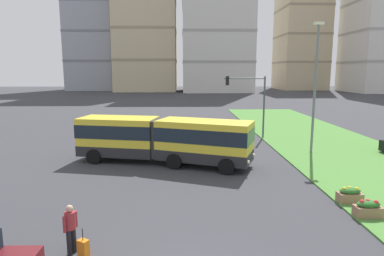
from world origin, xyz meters
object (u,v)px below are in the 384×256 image
at_px(apartment_tower_west, 92,20).
at_px(apartment_tower_westcentre, 145,1).
at_px(traffic_light_far_right, 251,96).
at_px(flower_planter_1, 368,208).
at_px(flower_planter_2, 350,195).
at_px(articulated_bus, 163,139).
at_px(streetlight_median, 315,83).
at_px(rolling_suitcase, 83,248).
at_px(apartment_tower_centre, 217,6).
at_px(apartment_tower_eastcentre, 302,24).
at_px(pedestrian_crossing, 70,226).

distance_m(apartment_tower_west, apartment_tower_westcentre, 20.10).
bearing_deg(traffic_light_far_right, flower_planter_1, -84.47).
bearing_deg(flower_planter_2, articulated_bus, 141.64).
xyz_separation_m(articulated_bus, streetlight_median, (11.03, 2.51, 3.59)).
xyz_separation_m(rolling_suitcase, apartment_tower_west, (-26.55, 104.33, 22.38)).
height_order(traffic_light_far_right, apartment_tower_centre, apartment_tower_centre).
relative_size(rolling_suitcase, flower_planter_1, 0.88).
bearing_deg(apartment_tower_westcentre, apartment_tower_centre, -9.24).
xyz_separation_m(flower_planter_1, apartment_tower_centre, (2.37, 91.34, 25.12)).
bearing_deg(apartment_tower_centre, traffic_light_far_right, -93.10).
bearing_deg(flower_planter_2, flower_planter_1, -90.00).
xyz_separation_m(apartment_tower_west, apartment_tower_centre, (40.04, -10.30, 2.85)).
xyz_separation_m(flower_planter_2, apartment_tower_westcentre, (-19.35, 93.30, 27.01)).
relative_size(traffic_light_far_right, streetlight_median, 0.59).
xyz_separation_m(flower_planter_2, apartment_tower_eastcentre, (32.38, 101.52, 21.59)).
distance_m(apartment_tower_westcentre, apartment_tower_eastcentre, 52.65).
height_order(streetlight_median, apartment_tower_west, apartment_tower_west).
relative_size(flower_planter_2, apartment_tower_centre, 0.02).
bearing_deg(rolling_suitcase, apartment_tower_west, 104.28).
xyz_separation_m(traffic_light_far_right, apartment_tower_eastcentre, (34.03, 85.98, 18.08)).
relative_size(apartment_tower_centre, apartment_tower_eastcentre, 1.16).
bearing_deg(apartment_tower_west, pedestrian_crossing, -75.93).
xyz_separation_m(flower_planter_1, streetlight_median, (1.90, 11.29, 4.82)).
relative_size(flower_planter_1, traffic_light_far_right, 0.19).
relative_size(traffic_light_far_right, apartment_tower_centre, 0.11).
relative_size(flower_planter_2, traffic_light_far_right, 0.19).
relative_size(articulated_bus, apartment_tower_centre, 0.23).
relative_size(pedestrian_crossing, apartment_tower_westcentre, 0.03).
xyz_separation_m(apartment_tower_west, apartment_tower_westcentre, (18.32, -6.77, 4.74)).
xyz_separation_m(flower_planter_1, traffic_light_far_right, (-1.66, 17.10, 3.51)).
distance_m(flower_planter_1, apartment_tower_west, 110.66).
bearing_deg(pedestrian_crossing, apartment_tower_centre, 81.55).
height_order(traffic_light_far_right, apartment_tower_eastcentre, apartment_tower_eastcentre).
height_order(apartment_tower_west, apartment_tower_eastcentre, apartment_tower_west).
relative_size(flower_planter_1, streetlight_median, 0.11).
distance_m(rolling_suitcase, apartment_tower_eastcentre, 116.41).
distance_m(traffic_light_far_right, apartment_tower_west, 93.79).
height_order(rolling_suitcase, streetlight_median, streetlight_median).
distance_m(flower_planter_1, flower_planter_2, 1.56).
relative_size(articulated_bus, rolling_suitcase, 12.29).
bearing_deg(streetlight_median, flower_planter_2, -101.05).
relative_size(articulated_bus, apartment_tower_west, 0.26).
height_order(rolling_suitcase, flower_planter_1, rolling_suitcase).
relative_size(rolling_suitcase, flower_planter_2, 0.88).
bearing_deg(flower_planter_1, rolling_suitcase, -166.38).
xyz_separation_m(flower_planter_1, apartment_tower_westcentre, (-19.35, 94.87, 27.01)).
bearing_deg(rolling_suitcase, traffic_light_far_right, 64.44).
bearing_deg(pedestrian_crossing, apartment_tower_eastcentre, 67.40).
distance_m(streetlight_median, apartment_tower_eastcentre, 98.16).
bearing_deg(articulated_bus, apartment_tower_centre, 82.07).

